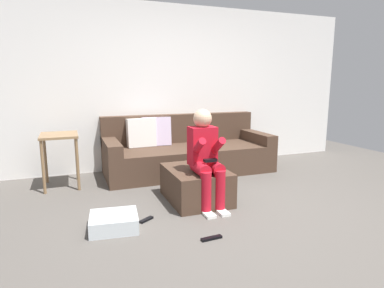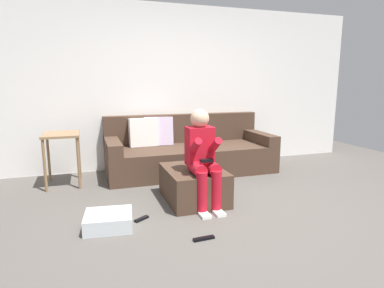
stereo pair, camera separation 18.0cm
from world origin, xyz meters
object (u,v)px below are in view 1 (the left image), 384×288
Objects in this scene: person_seated at (206,155)px; remote_near_ottoman at (212,238)px; ottoman at (196,184)px; couch_sectional at (186,152)px; storage_bin at (114,222)px; remote_by_storage_bin at (146,220)px; side_table at (60,144)px.

remote_near_ottoman is at bearing -109.11° from person_seated.
couch_sectional is at bearing 75.30° from ottoman.
ottoman is 1.90× the size of storage_bin.
storage_bin is 0.92m from remote_near_ottoman.
couch_sectional is at bearing 24.41° from remote_by_storage_bin.
couch_sectional reaches higher than storage_bin.
storage_bin is at bearing 159.38° from remote_by_storage_bin.
person_seated is at bearing 67.36° from remote_near_ottoman.
person_seated is 0.98m from remote_near_ottoman.
storage_bin is 2.63× the size of remote_by_storage_bin.
person_seated is at bearing 13.44° from storage_bin.
person_seated is 6.45× the size of remote_by_storage_bin.
couch_sectional is 2.34× the size of person_seated.
couch_sectional is 1.50m from person_seated.
ottoman is at bearing -104.70° from couch_sectional.
ottoman is at bearing 24.17° from storage_bin.
person_seated reaches higher than remote_near_ottoman.
couch_sectional reaches higher than ottoman.
ottoman is at bearing 73.18° from remote_near_ottoman.
remote_near_ottoman is (-0.26, -0.76, -0.56)m from person_seated.
side_table reaches higher than ottoman.
remote_near_ottoman and remote_by_storage_bin have the same top height.
person_seated reaches higher than side_table.
person_seated reaches higher than storage_bin.
couch_sectional is 1.92m from remote_by_storage_bin.
side_table is at bearing 138.88° from person_seated.
side_table is (-1.50, 1.31, 0.00)m from person_seated.
person_seated is 0.92m from remote_by_storage_bin.
side_table is 3.60× the size of remote_near_ottoman.
remote_by_storage_bin is at bearing 13.21° from storage_bin.
remote_by_storage_bin is at bearing -61.92° from side_table.
storage_bin is 1.70m from side_table.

